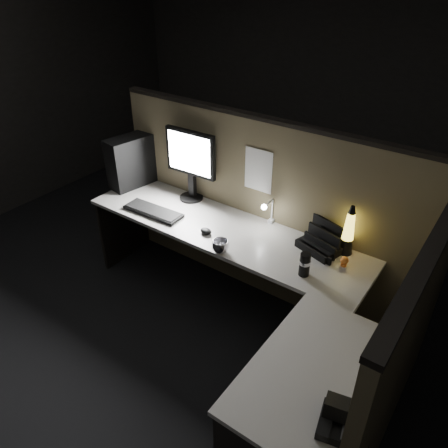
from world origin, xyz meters
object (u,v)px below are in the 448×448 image
Objects in this scene: pc_tower at (132,161)px; monitor at (191,159)px; desk_phone at (345,420)px; lava_lamp at (348,234)px; keyboard at (153,211)px.

monitor is at bearing 19.79° from pc_tower.
lava_lamp is at bearing 99.84° from desk_phone.
lava_lamp is at bearing -1.69° from monitor.
monitor is 1.19× the size of keyboard.
keyboard is at bearing -19.30° from pc_tower.
pc_tower reaches higher than keyboard.
monitor is 0.52m from keyboard.
keyboard is (0.49, -0.27, -0.21)m from pc_tower.
pc_tower is at bearing -171.90° from monitor.
desk_phone reaches higher than keyboard.
monitor is 2.32× the size of desk_phone.
pc_tower reaches higher than lava_lamp.
pc_tower is 2.71m from desk_phone.
pc_tower is 1.95m from lava_lamp.
keyboard is 1.35× the size of lava_lamp.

